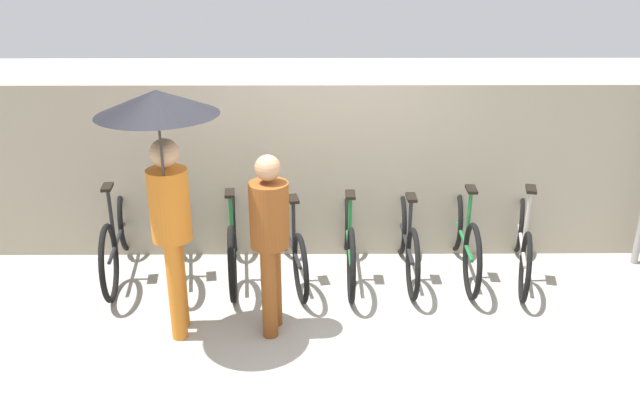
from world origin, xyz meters
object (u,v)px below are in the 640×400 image
object	(u,v)px
pedestrian_center	(270,233)
parked_bicycle_1	(176,236)
parked_bicycle_2	(233,238)
parked_bicycle_0	(118,236)
parked_bicycle_6	(463,236)
parked_bicycle_4	(348,238)
pedestrian_leading	(163,156)
parked_bicycle_7	(522,240)
parked_bicycle_5	(406,239)
parked_bicycle_3	(291,240)

from	to	relation	value
pedestrian_center	parked_bicycle_1	bearing A→B (deg)	-38.49
parked_bicycle_2	parked_bicycle_0	bearing A→B (deg)	82.11
parked_bicycle_6	pedestrian_center	xyz separation A→B (m)	(-1.84, -1.07, 0.53)
parked_bicycle_4	pedestrian_leading	size ratio (longest dim) A/B	0.85
parked_bicycle_7	pedestrian_leading	size ratio (longest dim) A/B	0.80
parked_bicycle_0	parked_bicycle_5	world-z (taller)	parked_bicycle_5
parked_bicycle_2	pedestrian_leading	bearing A→B (deg)	158.04
parked_bicycle_5	pedestrian_leading	world-z (taller)	pedestrian_leading
parked_bicycle_4	pedestrian_leading	world-z (taller)	pedestrian_leading
parked_bicycle_0	parked_bicycle_2	xyz separation A→B (m)	(1.15, -0.03, -0.01)
parked_bicycle_2	pedestrian_leading	world-z (taller)	pedestrian_leading
parked_bicycle_5	pedestrian_center	world-z (taller)	pedestrian_center
parked_bicycle_1	parked_bicycle_2	xyz separation A→B (m)	(0.57, -0.06, 0.01)
parked_bicycle_6	pedestrian_leading	world-z (taller)	pedestrian_leading
parked_bicycle_3	pedestrian_leading	distance (m)	1.91
parked_bicycle_2	parked_bicycle_7	xyz separation A→B (m)	(2.87, -0.03, -0.02)
parked_bicycle_3	pedestrian_center	xyz separation A→B (m)	(-0.12, -1.04, 0.56)
parked_bicycle_4	parked_bicycle_0	bearing A→B (deg)	89.70
parked_bicycle_2	pedestrian_leading	size ratio (longest dim) A/B	0.83
parked_bicycle_2	parked_bicycle_6	bearing A→B (deg)	-95.61
pedestrian_center	parked_bicycle_3	bearing A→B (deg)	-87.96
parked_bicycle_3	parked_bicycle_5	distance (m)	1.15
parked_bicycle_0	parked_bicycle_3	world-z (taller)	parked_bicycle_3
parked_bicycle_2	parked_bicycle_3	bearing A→B (deg)	-96.59
parked_bicycle_5	pedestrian_center	xyz separation A→B (m)	(-1.27, -1.03, 0.55)
parked_bicycle_7	pedestrian_leading	world-z (taller)	pedestrian_leading
parked_bicycle_4	pedestrian_leading	bearing A→B (deg)	128.43
parked_bicycle_1	pedestrian_center	bearing A→B (deg)	-147.71
pedestrian_leading	pedestrian_center	world-z (taller)	pedestrian_leading
parked_bicycle_6	pedestrian_leading	xyz separation A→B (m)	(-2.61, -1.18, 1.22)
parked_bicycle_0	parked_bicycle_3	xyz separation A→B (m)	(1.72, -0.03, -0.03)
parked_bicycle_0	parked_bicycle_1	distance (m)	0.57
parked_bicycle_3	parked_bicycle_4	bearing A→B (deg)	-100.23
parked_bicycle_3	pedestrian_center	bearing A→B (deg)	162.05
parked_bicycle_5	parked_bicycle_7	distance (m)	1.15
parked_bicycle_4	parked_bicycle_7	bearing A→B (deg)	-90.98
parked_bicycle_0	parked_bicycle_7	xyz separation A→B (m)	(4.01, -0.05, -0.02)
parked_bicycle_2	parked_bicycle_4	xyz separation A→B (m)	(1.15, 0.01, -0.01)
parked_bicycle_1	parked_bicycle_2	size ratio (longest dim) A/B	0.94
parked_bicycle_1	parked_bicycle_3	xyz separation A→B (m)	(1.14, -0.06, -0.01)
parked_bicycle_2	pedestrian_leading	xyz separation A→B (m)	(-0.32, -1.14, 1.22)
parked_bicycle_5	pedestrian_leading	distance (m)	2.64
parked_bicycle_1	pedestrian_center	size ratio (longest dim) A/B	1.05
parked_bicycle_1	pedestrian_leading	distance (m)	1.74
parked_bicycle_1	pedestrian_center	distance (m)	1.60
parked_bicycle_0	parked_bicycle_6	world-z (taller)	parked_bicycle_0
parked_bicycle_3	parked_bicycle_6	distance (m)	1.72
parked_bicycle_6	parked_bicycle_3	bearing A→B (deg)	94.16
pedestrian_leading	pedestrian_center	distance (m)	1.04
parked_bicycle_2	pedestrian_center	bearing A→B (deg)	-162.92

